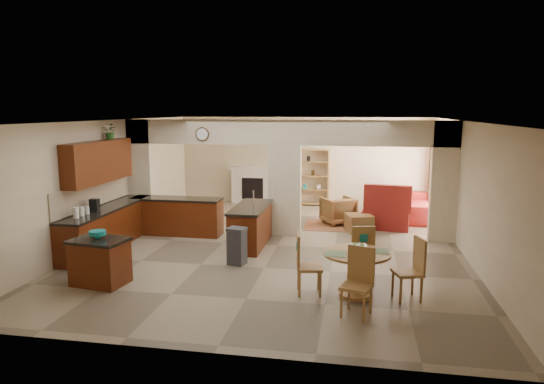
% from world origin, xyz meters
% --- Properties ---
extents(floor, '(10.00, 10.00, 0.00)m').
position_xyz_m(floor, '(0.00, 0.00, 0.00)').
color(floor, gray).
rests_on(floor, ground).
extents(ceiling, '(10.00, 10.00, 0.00)m').
position_xyz_m(ceiling, '(0.00, 0.00, 2.80)').
color(ceiling, white).
rests_on(ceiling, wall_back).
extents(wall_back, '(8.00, 0.00, 8.00)m').
position_xyz_m(wall_back, '(0.00, 5.00, 1.40)').
color(wall_back, beige).
rests_on(wall_back, floor).
extents(wall_front, '(8.00, 0.00, 8.00)m').
position_xyz_m(wall_front, '(0.00, -5.00, 1.40)').
color(wall_front, beige).
rests_on(wall_front, floor).
extents(wall_left, '(0.00, 10.00, 10.00)m').
position_xyz_m(wall_left, '(-4.00, 0.00, 1.40)').
color(wall_left, beige).
rests_on(wall_left, floor).
extents(wall_right, '(0.00, 10.00, 10.00)m').
position_xyz_m(wall_right, '(4.00, 0.00, 1.40)').
color(wall_right, beige).
rests_on(wall_right, floor).
extents(partition_left_pier, '(0.60, 0.25, 2.80)m').
position_xyz_m(partition_left_pier, '(-3.70, 1.00, 1.40)').
color(partition_left_pier, beige).
rests_on(partition_left_pier, floor).
extents(partition_center_pier, '(0.80, 0.25, 2.20)m').
position_xyz_m(partition_center_pier, '(0.00, 1.00, 1.10)').
color(partition_center_pier, beige).
rests_on(partition_center_pier, floor).
extents(partition_right_pier, '(0.60, 0.25, 2.80)m').
position_xyz_m(partition_right_pier, '(3.70, 1.00, 1.40)').
color(partition_right_pier, beige).
rests_on(partition_right_pier, floor).
extents(partition_header, '(8.00, 0.25, 0.60)m').
position_xyz_m(partition_header, '(0.00, 1.00, 2.50)').
color(partition_header, beige).
rests_on(partition_header, partition_center_pier).
extents(kitchen_counter, '(2.52, 3.29, 1.48)m').
position_xyz_m(kitchen_counter, '(-3.26, -0.25, 0.46)').
color(kitchen_counter, '#3E1507').
rests_on(kitchen_counter, floor).
extents(upper_cabinets, '(0.35, 2.40, 0.90)m').
position_xyz_m(upper_cabinets, '(-3.82, -0.80, 1.92)').
color(upper_cabinets, '#3E1507').
rests_on(upper_cabinets, wall_left).
extents(peninsula, '(0.70, 1.85, 0.91)m').
position_xyz_m(peninsula, '(-0.60, -0.11, 0.46)').
color(peninsula, '#3E1507').
rests_on(peninsula, floor).
extents(wall_clock, '(0.34, 0.03, 0.34)m').
position_xyz_m(wall_clock, '(-2.00, 0.85, 2.45)').
color(wall_clock, '#463117').
rests_on(wall_clock, partition_header).
extents(rug, '(1.60, 1.30, 0.01)m').
position_xyz_m(rug, '(1.20, 2.10, 0.01)').
color(rug, brown).
rests_on(rug, floor).
extents(fireplace, '(1.60, 0.35, 1.20)m').
position_xyz_m(fireplace, '(-1.60, 4.83, 0.61)').
color(fireplace, beige).
rests_on(fireplace, floor).
extents(shelving_unit, '(1.00, 0.32, 1.80)m').
position_xyz_m(shelving_unit, '(0.35, 4.82, 0.90)').
color(shelving_unit, '#9F6536').
rests_on(shelving_unit, floor).
extents(window_a, '(0.02, 0.90, 1.90)m').
position_xyz_m(window_a, '(3.97, 2.30, 1.20)').
color(window_a, white).
rests_on(window_a, wall_right).
extents(window_b, '(0.02, 0.90, 1.90)m').
position_xyz_m(window_b, '(3.97, 4.00, 1.20)').
color(window_b, white).
rests_on(window_b, wall_right).
extents(glazed_door, '(0.02, 0.70, 2.10)m').
position_xyz_m(glazed_door, '(3.97, 3.15, 1.05)').
color(glazed_door, white).
rests_on(glazed_door, wall_right).
extents(drape_a_left, '(0.10, 0.28, 2.30)m').
position_xyz_m(drape_a_left, '(3.93, 1.70, 1.20)').
color(drape_a_left, '#44261B').
rests_on(drape_a_left, wall_right).
extents(drape_a_right, '(0.10, 0.28, 2.30)m').
position_xyz_m(drape_a_right, '(3.93, 2.90, 1.20)').
color(drape_a_right, '#44261B').
rests_on(drape_a_right, wall_right).
extents(drape_b_left, '(0.10, 0.28, 2.30)m').
position_xyz_m(drape_b_left, '(3.93, 3.40, 1.20)').
color(drape_b_left, '#44261B').
rests_on(drape_b_left, wall_right).
extents(drape_b_right, '(0.10, 0.28, 2.30)m').
position_xyz_m(drape_b_right, '(3.93, 4.60, 1.20)').
color(drape_b_right, '#44261B').
rests_on(drape_b_right, wall_right).
extents(ceiling_fan, '(1.00, 1.00, 0.10)m').
position_xyz_m(ceiling_fan, '(1.50, 3.00, 2.56)').
color(ceiling_fan, white).
rests_on(ceiling_fan, ceiling).
extents(kitchen_island, '(1.03, 0.80, 0.81)m').
position_xyz_m(kitchen_island, '(-2.68, -2.96, 0.41)').
color(kitchen_island, '#3E1507').
rests_on(kitchen_island, floor).
extents(teal_bowl, '(0.29, 0.29, 0.14)m').
position_xyz_m(teal_bowl, '(-2.72, -2.91, 0.88)').
color(teal_bowl, teal).
rests_on(teal_bowl, kitchen_island).
extents(trash_can, '(0.38, 0.34, 0.69)m').
position_xyz_m(trash_can, '(-0.58, -1.48, 0.34)').
color(trash_can, '#2C2C2E').
rests_on(trash_can, floor).
extents(dining_table, '(1.09, 1.09, 0.74)m').
position_xyz_m(dining_table, '(1.76, -2.75, 0.50)').
color(dining_table, '#9F6536').
rests_on(dining_table, floor).
extents(fruit_bowl, '(0.28, 0.28, 0.15)m').
position_xyz_m(fruit_bowl, '(1.77, -2.76, 0.82)').
color(fruit_bowl, '#65A323').
rests_on(fruit_bowl, dining_table).
extents(sofa, '(2.70, 1.21, 0.77)m').
position_xyz_m(sofa, '(3.30, 3.64, 0.38)').
color(sofa, maroon).
rests_on(sofa, floor).
extents(chaise, '(1.28, 1.10, 0.47)m').
position_xyz_m(chaise, '(2.50, 2.19, 0.24)').
color(chaise, maroon).
rests_on(chaise, floor).
extents(armchair, '(1.07, 1.08, 0.73)m').
position_xyz_m(armchair, '(1.26, 2.37, 0.36)').
color(armchair, maroon).
rests_on(armchair, floor).
extents(ottoman, '(0.76, 0.76, 0.44)m').
position_xyz_m(ottoman, '(1.81, 1.60, 0.22)').
color(ottoman, maroon).
rests_on(ottoman, floor).
extents(plant, '(0.34, 0.30, 0.36)m').
position_xyz_m(plant, '(-3.82, -0.23, 2.55)').
color(plant, '#245316').
rests_on(plant, upper_cabinets).
extents(chair_north, '(0.50, 0.50, 1.02)m').
position_xyz_m(chair_north, '(1.84, -1.98, 0.55)').
color(chair_north, '#9F6536').
rests_on(chair_north, floor).
extents(chair_east, '(0.53, 0.53, 1.02)m').
position_xyz_m(chair_east, '(2.65, -2.74, 0.55)').
color(chair_east, '#9F6536').
rests_on(chair_east, floor).
extents(chair_south, '(0.53, 0.53, 1.02)m').
position_xyz_m(chair_south, '(1.79, -3.46, 0.55)').
color(chair_south, '#9F6536').
rests_on(chair_south, floor).
extents(chair_west, '(0.48, 0.48, 1.02)m').
position_xyz_m(chair_west, '(0.90, -2.79, 0.55)').
color(chair_west, '#9F6536').
rests_on(chair_west, floor).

